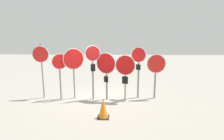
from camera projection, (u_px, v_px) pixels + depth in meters
The scene contains 10 objects.
ground_plane at pixel (100, 100), 8.00m from camera, with size 40.00×40.00×0.00m, color gray.
stop_sign_0 at pixel (41, 58), 7.87m from camera, with size 0.75×0.12×2.55m.
stop_sign_1 at pixel (60, 66), 7.79m from camera, with size 0.60×0.43×2.11m.
stop_sign_2 at pixel (74, 62), 7.83m from camera, with size 0.85×0.48×2.33m.
stop_sign_3 at pixel (93, 62), 7.68m from camera, with size 0.66×0.27×2.47m.
stop_sign_4 at pixel (106, 67), 7.71m from camera, with size 0.87×0.41×2.16m.
stop_sign_5 at pixel (125, 68), 7.52m from camera, with size 0.85×0.30×2.08m.
stop_sign_6 at pixel (138, 63), 7.92m from camera, with size 0.65×0.29×2.38m.
stop_sign_7 at pixel (156, 67), 7.86m from camera, with size 0.86×0.14×2.09m.
traffic_cone_0 at pixel (103, 108), 6.16m from camera, with size 0.41×0.41×0.74m.
Camera 1 is at (0.81, -7.58, 2.85)m, focal length 28.00 mm.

